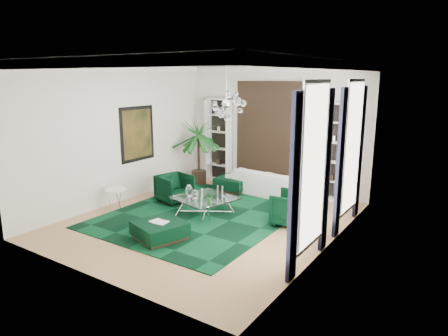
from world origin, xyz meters
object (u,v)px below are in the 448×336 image
Objects in this scene: palm at (198,144)px; coffee_table at (205,206)px; armchair_left at (175,188)px; side_table at (116,200)px; armchair_right at (292,209)px; sofa at (269,183)px; ottoman_front at (160,231)px; ottoman_side at (234,184)px.

coffee_table is at bearing -50.06° from palm.
armchair_left reaches higher than coffee_table.
armchair_right is at bearing 19.27° from side_table.
side_table is (-2.77, -3.48, -0.10)m from sofa.
sofa is 2.61× the size of ottoman_front.
coffee_table is at bearing 93.29° from ottoman_front.
coffee_table is 2.38m from ottoman_side.
ottoman_side is (-2.73, 1.73, -0.19)m from armchair_right.
armchair_right is at bearing 15.14° from coffee_table.
palm is at bearing 129.94° from coffee_table.
armchair_left reaches higher than ottoman_front.
sofa is 2.88× the size of armchair_right.
ottoman_front is 4.83m from palm.
ottoman_side is at bearing -2.84° from palm.
armchair_right is 0.94× the size of ottoman_side.
side_table is at bearing 159.64° from armchair_left.
sofa is 0.95× the size of palm.
palm is at bearing 116.53° from ottoman_front.
armchair_right is 4.66m from side_table.
armchair_left is (-1.89, -2.11, 0.02)m from sofa.
armchair_right is 3.24m from ottoman_side.
armchair_left is 0.97× the size of armchair_right.
armchair_left is 0.65× the size of coffee_table.
armchair_right is at bearing 49.63° from ottoman_front.
armchair_right reaches higher than sofa.
palm is (-1.99, 2.38, 1.11)m from coffee_table.
ottoman_side is (0.78, 1.89, -0.18)m from armchair_left.
armchair_right is 3.16m from ottoman_front.
armchair_right is 0.91× the size of ottoman_front.
palm is at bearing 7.60° from sofa.
side_table is (-2.36, 0.86, 0.07)m from ottoman_front.
side_table is (-0.89, -1.37, -0.13)m from armchair_left.
coffee_table is at bearing -75.73° from ottoman_side.
ottoman_front is (-0.42, -4.35, -0.18)m from sofa.
coffee_table is at bearing -80.78° from armchair_right.
sofa is 2.83m from armchair_left.
ottoman_side is (-1.11, -0.22, -0.16)m from sofa.
armchair_right is (3.51, 0.17, 0.01)m from armchair_left.
coffee_table is at bearing -94.32° from armchair_left.
armchair_right is (1.62, -1.94, 0.03)m from sofa.
ottoman_side is 1.81m from palm.
coffee_table reaches higher than ottoman_side.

